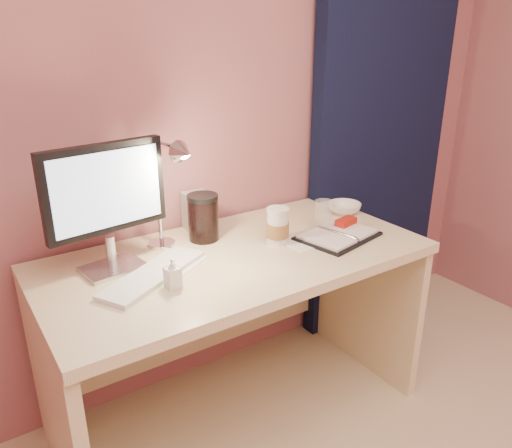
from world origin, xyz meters
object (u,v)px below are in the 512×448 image
monitor (105,197)px  bowl (344,208)px  planner (338,234)px  keyboard (154,274)px  desk_lamp (165,186)px  clear_cup (323,215)px  product_box (196,210)px  coffee_cup (278,227)px  lotion_bottle (172,273)px  desk (227,299)px  dark_jar (203,220)px

monitor → bowl: monitor is taller
monitor → planner: (0.83, -0.21, -0.25)m
keyboard → bowl: (0.95, 0.11, 0.01)m
monitor → desk_lamp: size_ratio=1.02×
monitor → clear_cup: bearing=-15.9°
bowl → product_box: 0.66m
product_box → desk_lamp: desk_lamp is taller
coffee_cup → clear_cup: bearing=1.8°
coffee_cup → lotion_bottle: size_ratio=1.39×
keyboard → planner: 0.74m
clear_cup → desk_lamp: bearing=170.7°
monitor → bowl: (1.04, -0.02, -0.24)m
lotion_bottle → bowl: bearing=12.7°
monitor → desk_lamp: 0.20m
planner → desk: bearing=146.9°
keyboard → lotion_bottle: 0.11m
desk → keyboard: size_ratio=3.29×
planner → bowl: 0.28m
planner → product_box: 0.58m
clear_cup → lotion_bottle: bearing=-171.3°
planner → dark_jar: (-0.45, 0.27, 0.07)m
monitor → desk_lamp: bearing=-11.8°
desk_lamp → coffee_cup: bearing=-25.1°
desk → dark_jar: (-0.03, 0.11, 0.31)m
coffee_cup → bowl: (0.44, 0.11, -0.04)m
clear_cup → lotion_bottle: 0.72m
desk → lotion_bottle: 0.44m
planner → clear_cup: clear_cup is taller
desk → coffee_cup: (0.18, -0.08, 0.29)m
dark_jar → bowl: bearing=-7.0°
bowl → coffee_cup: bearing=-166.7°
planner → keyboard: bearing=161.6°
keyboard → desk_lamp: desk_lamp is taller
keyboard → coffee_cup: bearing=-29.1°
desk → coffee_cup: size_ratio=9.97×
monitor → dark_jar: monitor is taller
clear_cup → dark_jar: bearing=158.4°
monitor → product_box: bearing=16.5°
product_box → desk_lamp: (-0.22, -0.20, 0.19)m
coffee_cup → dark_jar: 0.29m
clear_cup → lotion_bottle: clear_cup is taller
coffee_cup → clear_cup: size_ratio=1.14×
coffee_cup → product_box: (-0.18, 0.31, 0.01)m
clear_cup → desk_lamp: (-0.63, 0.10, 0.20)m
desk → keyboard: bearing=-166.4°
coffee_cup → bowl: 0.46m
planner → dark_jar: dark_jar is taller
desk → clear_cup: 0.51m
keyboard → clear_cup: 0.74m
planner → coffee_cup: bearing=148.2°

